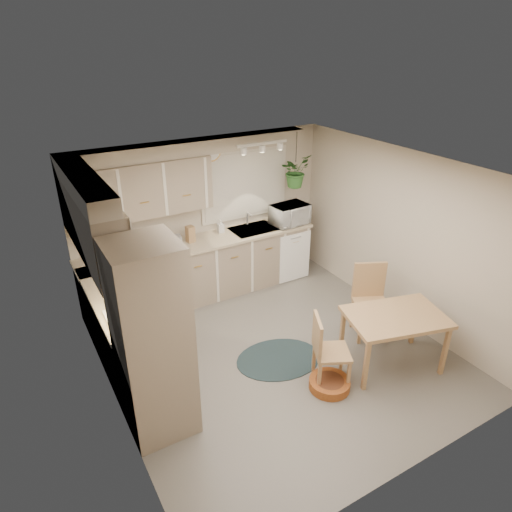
# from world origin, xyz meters

# --- Properties ---
(floor) EXTENTS (4.20, 4.20, 0.00)m
(floor) POSITION_xyz_m (0.00, 0.00, 0.00)
(floor) COLOR #635E57
(floor) RESTS_ON ground
(ceiling) EXTENTS (4.20, 4.20, 0.00)m
(ceiling) POSITION_xyz_m (0.00, 0.00, 2.40)
(ceiling) COLOR silver
(ceiling) RESTS_ON wall_back
(wall_back) EXTENTS (4.00, 0.04, 2.40)m
(wall_back) POSITION_xyz_m (0.00, 2.10, 1.20)
(wall_back) COLOR #B7AA97
(wall_back) RESTS_ON floor
(wall_front) EXTENTS (4.00, 0.04, 2.40)m
(wall_front) POSITION_xyz_m (0.00, -2.10, 1.20)
(wall_front) COLOR #B7AA97
(wall_front) RESTS_ON floor
(wall_left) EXTENTS (0.04, 4.20, 2.40)m
(wall_left) POSITION_xyz_m (-2.00, 0.00, 1.20)
(wall_left) COLOR #B7AA97
(wall_left) RESTS_ON floor
(wall_right) EXTENTS (0.04, 4.20, 2.40)m
(wall_right) POSITION_xyz_m (2.00, 0.00, 1.20)
(wall_right) COLOR #B7AA97
(wall_right) RESTS_ON floor
(base_cab_left) EXTENTS (0.60, 1.85, 0.90)m
(base_cab_left) POSITION_xyz_m (-1.70, 0.88, 0.45)
(base_cab_left) COLOR gray
(base_cab_left) RESTS_ON floor
(base_cab_back) EXTENTS (3.60, 0.60, 0.90)m
(base_cab_back) POSITION_xyz_m (-0.20, 1.80, 0.45)
(base_cab_back) COLOR gray
(base_cab_back) RESTS_ON floor
(counter_left) EXTENTS (0.64, 1.89, 0.04)m
(counter_left) POSITION_xyz_m (-1.69, 0.88, 0.92)
(counter_left) COLOR beige
(counter_left) RESTS_ON base_cab_left
(counter_back) EXTENTS (3.64, 0.64, 0.04)m
(counter_back) POSITION_xyz_m (-0.20, 1.79, 0.92)
(counter_back) COLOR beige
(counter_back) RESTS_ON base_cab_back
(oven_stack) EXTENTS (0.65, 0.65, 2.10)m
(oven_stack) POSITION_xyz_m (-1.68, -0.38, 1.05)
(oven_stack) COLOR gray
(oven_stack) RESTS_ON floor
(wall_oven_face) EXTENTS (0.02, 0.56, 0.58)m
(wall_oven_face) POSITION_xyz_m (-1.35, -0.38, 1.05)
(wall_oven_face) COLOR white
(wall_oven_face) RESTS_ON oven_stack
(upper_cab_left) EXTENTS (0.35, 2.00, 0.75)m
(upper_cab_left) POSITION_xyz_m (-1.82, 1.00, 1.83)
(upper_cab_left) COLOR gray
(upper_cab_left) RESTS_ON wall_left
(upper_cab_back) EXTENTS (2.00, 0.35, 0.75)m
(upper_cab_back) POSITION_xyz_m (-1.00, 1.93, 1.83)
(upper_cab_back) COLOR gray
(upper_cab_back) RESTS_ON wall_back
(soffit_left) EXTENTS (0.30, 2.00, 0.20)m
(soffit_left) POSITION_xyz_m (-1.85, 1.00, 2.30)
(soffit_left) COLOR #B7AA97
(soffit_left) RESTS_ON wall_left
(soffit_back) EXTENTS (3.60, 0.30, 0.20)m
(soffit_back) POSITION_xyz_m (-0.20, 1.95, 2.30)
(soffit_back) COLOR #B7AA97
(soffit_back) RESTS_ON wall_back
(cooktop) EXTENTS (0.52, 0.58, 0.02)m
(cooktop) POSITION_xyz_m (-1.68, 0.30, 0.94)
(cooktop) COLOR white
(cooktop) RESTS_ON counter_left
(range_hood) EXTENTS (0.40, 0.60, 0.14)m
(range_hood) POSITION_xyz_m (-1.70, 0.30, 1.40)
(range_hood) COLOR white
(range_hood) RESTS_ON upper_cab_left
(window_blinds) EXTENTS (1.40, 0.02, 1.00)m
(window_blinds) POSITION_xyz_m (0.70, 2.07, 1.60)
(window_blinds) COLOR silver
(window_blinds) RESTS_ON wall_back
(window_frame) EXTENTS (1.50, 0.02, 1.10)m
(window_frame) POSITION_xyz_m (0.70, 2.08, 1.60)
(window_frame) COLOR beige
(window_frame) RESTS_ON wall_back
(sink) EXTENTS (0.70, 0.48, 0.10)m
(sink) POSITION_xyz_m (0.70, 1.80, 0.90)
(sink) COLOR #A5A8AC
(sink) RESTS_ON counter_back
(dishwasher_front) EXTENTS (0.58, 0.02, 0.83)m
(dishwasher_front) POSITION_xyz_m (1.30, 1.49, 0.42)
(dishwasher_front) COLOR white
(dishwasher_front) RESTS_ON base_cab_back
(track_light_bar) EXTENTS (0.80, 0.04, 0.04)m
(track_light_bar) POSITION_xyz_m (0.70, 1.55, 2.33)
(track_light_bar) COLOR white
(track_light_bar) RESTS_ON ceiling
(wall_clock) EXTENTS (0.30, 0.03, 0.30)m
(wall_clock) POSITION_xyz_m (0.15, 2.07, 2.18)
(wall_clock) COLOR #E9AF52
(wall_clock) RESTS_ON wall_back
(dining_table) EXTENTS (1.31, 1.04, 0.72)m
(dining_table) POSITION_xyz_m (1.10, -0.88, 0.36)
(dining_table) COLOR tan
(dining_table) RESTS_ON floor
(chair_left) EXTENTS (0.55, 0.55, 0.88)m
(chair_left) POSITION_xyz_m (0.27, -0.75, 0.44)
(chair_left) COLOR tan
(chair_left) RESTS_ON floor
(chair_back) EXTENTS (0.62, 0.62, 0.99)m
(chair_back) POSITION_xyz_m (1.32, -0.28, 0.50)
(chair_back) COLOR tan
(chair_back) RESTS_ON floor
(braided_rug) EXTENTS (1.24, 1.03, 0.01)m
(braided_rug) POSITION_xyz_m (-0.04, -0.12, 0.01)
(braided_rug) COLOR black
(braided_rug) RESTS_ON floor
(pet_bed) EXTENTS (0.56, 0.56, 0.11)m
(pet_bed) POSITION_xyz_m (0.19, -0.85, 0.06)
(pet_bed) COLOR #9D571F
(pet_bed) RESTS_ON floor
(microwave) EXTENTS (0.61, 0.38, 0.40)m
(microwave) POSITION_xyz_m (1.31, 1.70, 1.14)
(microwave) COLOR white
(microwave) RESTS_ON counter_back
(soap_bottle) EXTENTS (0.10, 0.21, 0.09)m
(soap_bottle) POSITION_xyz_m (0.20, 1.95, 0.99)
(soap_bottle) COLOR white
(soap_bottle) RESTS_ON counter_back
(hanging_plant) EXTENTS (0.59, 0.62, 0.39)m
(hanging_plant) POSITION_xyz_m (1.39, 1.70, 1.75)
(hanging_plant) COLOR #2B5D25
(hanging_plant) RESTS_ON ceiling
(coffee_maker) EXTENTS (0.19, 0.23, 0.33)m
(coffee_maker) POSITION_xyz_m (-1.24, 1.80, 1.10)
(coffee_maker) COLOR black
(coffee_maker) RESTS_ON counter_back
(toaster) EXTENTS (0.28, 0.18, 0.16)m
(toaster) POSITION_xyz_m (-0.64, 1.82, 1.02)
(toaster) COLOR #A5A8AC
(toaster) RESTS_ON counter_back
(knife_block) EXTENTS (0.12, 0.12, 0.24)m
(knife_block) POSITION_xyz_m (-0.34, 1.85, 1.06)
(knife_block) COLOR tan
(knife_block) RESTS_ON counter_back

